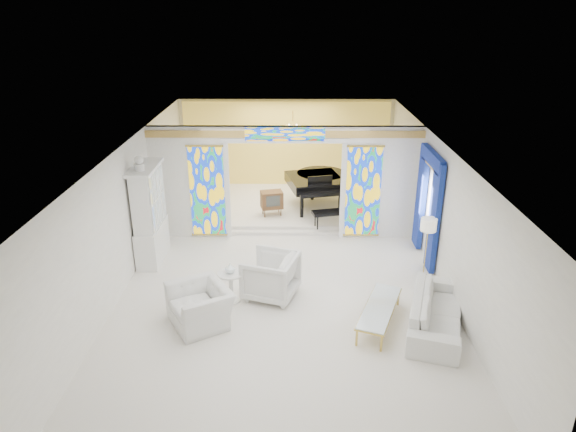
{
  "coord_description": "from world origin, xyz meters",
  "views": [
    {
      "loc": [
        0.15,
        -10.69,
        5.78
      ],
      "look_at": [
        0.08,
        0.2,
        1.31
      ],
      "focal_mm": 32.0,
      "sensor_mm": 36.0,
      "label": 1
    }
  ],
  "objects_px": {
    "armchair_right": "(271,276)",
    "coffee_table": "(380,308)",
    "armchair_left": "(200,306)",
    "tv_console": "(272,200)",
    "china_cabinet": "(150,215)",
    "grand_piano": "(318,181)",
    "sofa": "(436,312)"
  },
  "relations": [
    {
      "from": "armchair_left",
      "to": "coffee_table",
      "type": "height_order",
      "value": "armchair_left"
    },
    {
      "from": "sofa",
      "to": "tv_console",
      "type": "xyz_separation_m",
      "value": [
        -3.35,
        5.33,
        0.3
      ]
    },
    {
      "from": "china_cabinet",
      "to": "tv_console",
      "type": "xyz_separation_m",
      "value": [
        2.82,
        2.46,
        -0.53
      ]
    },
    {
      "from": "china_cabinet",
      "to": "armchair_right",
      "type": "bearing_deg",
      "value": -30.34
    },
    {
      "from": "armchair_left",
      "to": "grand_piano",
      "type": "xyz_separation_m",
      "value": [
        2.57,
        5.99,
        0.56
      ]
    },
    {
      "from": "china_cabinet",
      "to": "coffee_table",
      "type": "bearing_deg",
      "value": -28.57
    },
    {
      "from": "grand_piano",
      "to": "armchair_right",
      "type": "bearing_deg",
      "value": -116.85
    },
    {
      "from": "china_cabinet",
      "to": "grand_piano",
      "type": "distance_m",
      "value": 5.3
    },
    {
      "from": "china_cabinet",
      "to": "tv_console",
      "type": "height_order",
      "value": "china_cabinet"
    },
    {
      "from": "tv_console",
      "to": "armchair_right",
      "type": "bearing_deg",
      "value": -101.46
    },
    {
      "from": "armchair_right",
      "to": "grand_piano",
      "type": "height_order",
      "value": "grand_piano"
    },
    {
      "from": "tv_console",
      "to": "armchair_left",
      "type": "bearing_deg",
      "value": -116.19
    },
    {
      "from": "grand_piano",
      "to": "coffee_table",
      "type": "bearing_deg",
      "value": -94.21
    },
    {
      "from": "armchair_right",
      "to": "coffee_table",
      "type": "relative_size",
      "value": 0.57
    },
    {
      "from": "armchair_right",
      "to": "grand_piano",
      "type": "distance_m",
      "value": 5.14
    },
    {
      "from": "china_cabinet",
      "to": "sofa",
      "type": "distance_m",
      "value": 6.85
    },
    {
      "from": "armchair_right",
      "to": "tv_console",
      "type": "distance_m",
      "value": 4.19
    },
    {
      "from": "china_cabinet",
      "to": "sofa",
      "type": "relative_size",
      "value": 1.15
    },
    {
      "from": "coffee_table",
      "to": "grand_piano",
      "type": "distance_m",
      "value": 6.11
    },
    {
      "from": "china_cabinet",
      "to": "grand_piano",
      "type": "height_order",
      "value": "china_cabinet"
    },
    {
      "from": "armchair_left",
      "to": "sofa",
      "type": "relative_size",
      "value": 0.5
    },
    {
      "from": "armchair_left",
      "to": "tv_console",
      "type": "distance_m",
      "value": 5.35
    },
    {
      "from": "china_cabinet",
      "to": "armchair_right",
      "type": "height_order",
      "value": "china_cabinet"
    },
    {
      "from": "armchair_left",
      "to": "tv_console",
      "type": "relative_size",
      "value": 1.68
    },
    {
      "from": "coffee_table",
      "to": "china_cabinet",
      "type": "bearing_deg",
      "value": 151.43
    },
    {
      "from": "sofa",
      "to": "coffee_table",
      "type": "height_order",
      "value": "sofa"
    },
    {
      "from": "sofa",
      "to": "china_cabinet",
      "type": "bearing_deg",
      "value": 82.43
    },
    {
      "from": "armchair_right",
      "to": "sofa",
      "type": "distance_m",
      "value": 3.43
    },
    {
      "from": "grand_piano",
      "to": "china_cabinet",
      "type": "bearing_deg",
      "value": -154.97
    },
    {
      "from": "tv_console",
      "to": "sofa",
      "type": "bearing_deg",
      "value": -70.97
    },
    {
      "from": "armchair_right",
      "to": "sofa",
      "type": "bearing_deg",
      "value": 88.76
    },
    {
      "from": "sofa",
      "to": "coffee_table",
      "type": "distance_m",
      "value": 1.08
    }
  ]
}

